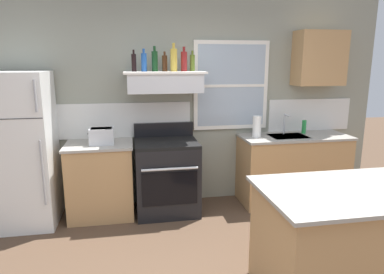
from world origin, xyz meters
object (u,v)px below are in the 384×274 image
bottle_blue_liqueur (144,62)px  bottle_dark_green_wine (155,61)px  refrigerator (21,150)px  paper_towel_roll (257,127)px  bottle_brown_stout (165,63)px  bottle_olive_oil_square (192,63)px  toaster (102,136)px  bottle_champagne_gold_foil (174,60)px  bottle_red_label_wine (184,61)px  dish_soap_bottle (304,127)px  stove_range (167,176)px  bottle_balsamic_dark (134,62)px  kitchen_island (347,243)px

bottle_blue_liqueur → bottle_dark_green_wine: 0.14m
refrigerator → bottle_dark_green_wine: 1.84m
paper_towel_roll → bottle_brown_stout: bearing=177.3°
refrigerator → bottle_olive_oil_square: bottle_olive_oil_square is taller
toaster → bottle_dark_green_wine: size_ratio=1.01×
toaster → bottle_champagne_gold_foil: size_ratio=0.91×
toaster → bottle_olive_oil_square: bottle_olive_oil_square is taller
bottle_blue_liqueur → bottle_dark_green_wine: bottle_dark_green_wine is taller
bottle_champagne_gold_foil → bottle_red_label_wine: size_ratio=1.14×
refrigerator → toaster: size_ratio=5.92×
bottle_blue_liqueur → paper_towel_roll: size_ratio=0.97×
bottle_olive_oil_square → dish_soap_bottle: bearing=0.6°
bottle_blue_liqueur → dish_soap_bottle: (2.12, 0.07, -0.86)m
stove_range → paper_towel_roll: bearing=1.8°
bottle_champagne_gold_foil → paper_towel_roll: size_ratio=1.21×
refrigerator → bottle_dark_green_wine: bottle_dark_green_wine is taller
bottle_brown_stout → bottle_champagne_gold_foil: size_ratio=0.71×
bottle_dark_green_wine → bottle_olive_oil_square: bearing=1.8°
stove_range → bottle_red_label_wine: bottle_red_label_wine is taller
refrigerator → bottle_red_label_wine: 2.13m
stove_range → dish_soap_bottle: same height
refrigerator → bottle_brown_stout: size_ratio=7.58×
refrigerator → bottle_brown_stout: bottle_brown_stout is taller
bottle_blue_liqueur → bottle_brown_stout: (0.25, 0.03, -0.01)m
bottle_blue_liqueur → paper_towel_roll: bottle_blue_liqueur is taller
bottle_balsamic_dark → paper_towel_roll: bearing=-1.9°
bottle_balsamic_dark → bottle_blue_liqueur: 0.12m
bottle_champagne_gold_foil → bottle_olive_oil_square: 0.25m
paper_towel_roll → bottle_red_label_wine: bearing=177.6°
bottle_balsamic_dark → kitchen_island: (1.59, -1.94, -1.39)m
bottle_blue_liqueur → bottle_red_label_wine: 0.48m
bottle_dark_green_wine → bottle_brown_stout: bottle_dark_green_wine is taller
toaster → paper_towel_roll: bearing=1.3°
bottle_balsamic_dark → stove_range: bearing=-14.1°
bottle_olive_oil_square → dish_soap_bottle: 1.75m
bottle_champagne_gold_foil → bottle_red_label_wine: bearing=14.7°
bottle_balsamic_dark → bottle_champagne_gold_foil: (0.46, -0.05, 0.03)m
bottle_blue_liqueur → dish_soap_bottle: size_ratio=1.46×
bottle_red_label_wine → bottle_olive_oil_square: size_ratio=1.18×
bottle_blue_liqueur → dish_soap_bottle: bearing=1.9°
bottle_red_label_wine → kitchen_island: bearing=-62.7°
bottle_dark_green_wine → paper_towel_roll: bearing=-3.1°
bottle_red_label_wine → bottle_blue_liqueur: bearing=-178.7°
bottle_dark_green_wine → kitchen_island: bearing=-55.6°
bottle_dark_green_wine → bottle_balsamic_dark: bearing=-176.0°
stove_range → bottle_dark_green_wine: 1.41m
stove_range → bottle_champagne_gold_foil: 1.42m
dish_soap_bottle → kitchen_island: bearing=-108.0°
dish_soap_bottle → kitchen_island: dish_soap_bottle is taller
refrigerator → bottle_balsamic_dark: bottle_balsamic_dark is taller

